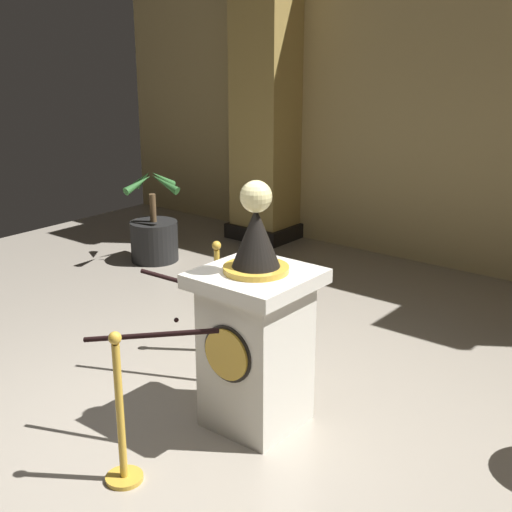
# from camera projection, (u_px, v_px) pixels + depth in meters

# --- Properties ---
(ground_plane) EXTENTS (11.03, 11.03, 0.00)m
(ground_plane) POSITION_uv_depth(u_px,v_px,m) (189.00, 431.00, 4.85)
(ground_plane) COLOR #9E9384
(back_wall) EXTENTS (11.03, 0.16, 3.82)m
(back_wall) POSITION_uv_depth(u_px,v_px,m) (470.00, 109.00, 7.76)
(back_wall) COLOR tan
(back_wall) RESTS_ON ground_plane
(pedestal_clock) EXTENTS (0.76, 0.76, 1.79)m
(pedestal_clock) POSITION_uv_depth(u_px,v_px,m) (256.00, 333.00, 4.77)
(pedestal_clock) COLOR silver
(pedestal_clock) RESTS_ON ground_plane
(stanchion_near) EXTENTS (0.24, 0.24, 1.03)m
(stanchion_near) POSITION_uv_depth(u_px,v_px,m) (218.00, 314.00, 6.00)
(stanchion_near) COLOR gold
(stanchion_near) RESTS_ON ground_plane
(stanchion_far) EXTENTS (0.24, 0.24, 1.02)m
(stanchion_far) POSITION_uv_depth(u_px,v_px,m) (121.00, 431.00, 4.21)
(stanchion_far) COLOR gold
(stanchion_far) RESTS_ON ground_plane
(velvet_rope) EXTENTS (1.30, 1.31, 0.22)m
(velvet_rope) POSITION_uv_depth(u_px,v_px,m) (176.00, 309.00, 4.97)
(velvet_rope) COLOR black
(column_left) EXTENTS (0.91, 0.91, 3.67)m
(column_left) POSITION_uv_depth(u_px,v_px,m) (268.00, 106.00, 9.11)
(column_left) COLOR black
(column_left) RESTS_ON ground_plane
(potted_palm_left) EXTENTS (0.81, 0.81, 1.17)m
(potted_palm_left) POSITION_uv_depth(u_px,v_px,m) (154.00, 236.00, 8.52)
(potted_palm_left) COLOR black
(potted_palm_left) RESTS_ON ground_plane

